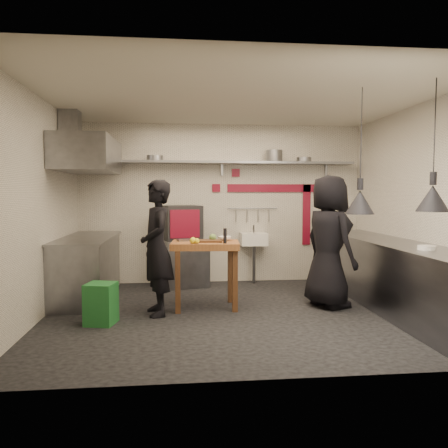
{
  "coord_description": "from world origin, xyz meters",
  "views": [
    {
      "loc": [
        -0.77,
        -5.65,
        1.58
      ],
      "look_at": [
        -0.15,
        0.3,
        1.16
      ],
      "focal_mm": 35.0,
      "sensor_mm": 36.0,
      "label": 1
    }
  ],
  "objects": [
    {
      "name": "floor",
      "position": [
        0.0,
        0.0,
        0.0
      ],
      "size": [
        5.0,
        5.0,
        0.0
      ],
      "primitive_type": "plane",
      "color": "black",
      "rests_on": "ground"
    },
    {
      "name": "ceiling",
      "position": [
        0.0,
        0.0,
        2.8
      ],
      "size": [
        5.0,
        5.0,
        0.0
      ],
      "primitive_type": "plane",
      "color": "beige",
      "rests_on": "floor"
    },
    {
      "name": "wall_back",
      "position": [
        0.0,
        2.1,
        1.4
      ],
      "size": [
        5.0,
        0.04,
        2.8
      ],
      "primitive_type": "cube",
      "color": "beige",
      "rests_on": "floor"
    },
    {
      "name": "wall_front",
      "position": [
        0.0,
        -2.1,
        1.4
      ],
      "size": [
        5.0,
        0.04,
        2.8
      ],
      "primitive_type": "cube",
      "color": "beige",
      "rests_on": "floor"
    },
    {
      "name": "wall_left",
      "position": [
        -2.5,
        0.0,
        1.4
      ],
      "size": [
        0.04,
        4.2,
        2.8
      ],
      "primitive_type": "cube",
      "color": "beige",
      "rests_on": "floor"
    },
    {
      "name": "wall_right",
      "position": [
        2.5,
        0.0,
        1.4
      ],
      "size": [
        0.04,
        4.2,
        2.8
      ],
      "primitive_type": "cube",
      "color": "beige",
      "rests_on": "floor"
    },
    {
      "name": "red_band_horiz",
      "position": [
        0.95,
        2.08,
        1.68
      ],
      "size": [
        1.7,
        0.02,
        0.14
      ],
      "primitive_type": "cube",
      "color": "maroon",
      "rests_on": "wall_back"
    },
    {
      "name": "red_band_vert",
      "position": [
        1.55,
        2.08,
        1.2
      ],
      "size": [
        0.14,
        0.02,
        1.1
      ],
      "primitive_type": "cube",
      "color": "maroon",
      "rests_on": "wall_back"
    },
    {
      "name": "red_tile_a",
      "position": [
        0.25,
        2.08,
        1.95
      ],
      "size": [
        0.14,
        0.02,
        0.14
      ],
      "primitive_type": "cube",
      "color": "maroon",
      "rests_on": "wall_back"
    },
    {
      "name": "red_tile_b",
      "position": [
        -0.1,
        2.08,
        1.68
      ],
      "size": [
        0.14,
        0.02,
        0.14
      ],
      "primitive_type": "cube",
      "color": "maroon",
      "rests_on": "wall_back"
    },
    {
      "name": "back_shelf",
      "position": [
        0.0,
        1.92,
        2.12
      ],
      "size": [
        4.6,
        0.34,
        0.04
      ],
      "primitive_type": "cube",
      "color": "slate",
      "rests_on": "wall_back"
    },
    {
      "name": "shelf_bracket_left",
      "position": [
        -1.9,
        2.07,
        2.02
      ],
      "size": [
        0.04,
        0.06,
        0.24
      ],
      "primitive_type": "cube",
      "color": "slate",
      "rests_on": "wall_back"
    },
    {
      "name": "shelf_bracket_mid",
      "position": [
        0.0,
        2.07,
        2.02
      ],
      "size": [
        0.04,
        0.06,
        0.24
      ],
      "primitive_type": "cube",
      "color": "slate",
      "rests_on": "wall_back"
    },
    {
      "name": "shelf_bracket_right",
      "position": [
        1.9,
        2.07,
        2.02
      ],
      "size": [
        0.04,
        0.06,
        0.24
      ],
      "primitive_type": "cube",
      "color": "slate",
      "rests_on": "wall_back"
    },
    {
      "name": "pan_far_left",
      "position": [
        -1.16,
        1.92,
        2.19
      ],
      "size": [
        0.35,
        0.35,
        0.09
      ],
      "primitive_type": "cylinder",
      "rotation": [
        0.0,
        0.0,
        -0.3
      ],
      "color": "slate",
      "rests_on": "back_shelf"
    },
    {
      "name": "pan_mid_left",
      "position": [
        -1.16,
        1.92,
        2.18
      ],
      "size": [
        0.29,
        0.29,
        0.07
      ],
      "primitive_type": "cylinder",
      "rotation": [
        0.0,
        0.0,
        -0.28
      ],
      "color": "slate",
      "rests_on": "back_shelf"
    },
    {
      "name": "stock_pot",
      "position": [
        0.91,
        1.92,
        2.24
      ],
      "size": [
        0.37,
        0.37,
        0.2
      ],
      "primitive_type": "cylinder",
      "rotation": [
        0.0,
        0.0,
        -0.35
      ],
      "color": "slate",
      "rests_on": "back_shelf"
    },
    {
      "name": "pan_right",
      "position": [
        1.44,
        1.92,
        2.18
      ],
      "size": [
        0.3,
        0.3,
        0.08
      ],
      "primitive_type": "cylinder",
      "rotation": [
        0.0,
        0.0,
        -0.22
      ],
      "color": "slate",
      "rests_on": "back_shelf"
    },
    {
      "name": "oven_stand",
      "position": [
        -0.68,
        1.78,
        0.4
      ],
      "size": [
        0.87,
        0.83,
        0.8
      ],
      "primitive_type": "cube",
      "rotation": [
        0.0,
        0.0,
        0.28
      ],
      "color": "slate",
      "rests_on": "floor"
    },
    {
      "name": "combi_oven",
      "position": [
        -0.73,
        1.75,
        1.09
      ],
      "size": [
        0.74,
        0.71,
        0.58
      ],
      "primitive_type": "cube",
      "rotation": [
        0.0,
        0.0,
        0.28
      ],
      "color": "black",
      "rests_on": "oven_stand"
    },
    {
      "name": "oven_door",
      "position": [
        -0.67,
        1.47,
        1.09
      ],
      "size": [
        0.49,
        0.17,
        0.46
      ],
      "primitive_type": "cube",
      "rotation": [
        0.0,
        0.0,
        0.28
      ],
      "color": "maroon",
      "rests_on": "combi_oven"
    },
    {
      "name": "oven_glass",
      "position": [
        -0.71,
        1.5,
        1.09
      ],
      "size": [
        0.32,
        0.1,
        0.34
      ],
      "primitive_type": "cube",
      "rotation": [
        0.0,
        0.0,
        0.28
      ],
      "color": "black",
      "rests_on": "oven_door"
    },
    {
      "name": "hand_sink",
      "position": [
        0.55,
        1.92,
        0.78
      ],
      "size": [
        0.46,
        0.34,
        0.22
      ],
      "primitive_type": "cube",
      "color": "white",
      "rests_on": "wall_back"
    },
    {
      "name": "sink_tap",
      "position": [
        0.55,
        1.92,
        0.96
      ],
      "size": [
        0.03,
        0.03,
        0.14
      ],
      "primitive_type": "cylinder",
      "color": "slate",
      "rests_on": "hand_sink"
    },
    {
      "name": "sink_drain",
      "position": [
        0.55,
        1.88,
        0.34
      ],
      "size": [
        0.06,
        0.06,
        0.66
      ],
      "primitive_type": "cylinder",
      "color": "slate",
      "rests_on": "floor"
    },
    {
      "name": "utensil_rail",
      "position": [
        0.55,
        2.06,
        1.32
      ],
      "size": [
        0.9,
        0.02,
        0.02
      ],
      "primitive_type": "cylinder",
      "rotation": [
        0.0,
        1.57,
        0.0
      ],
      "color": "slate",
      "rests_on": "wall_back"
    },
    {
      "name": "counter_right",
      "position": [
        2.15,
        0.0,
        0.45
      ],
      "size": [
        0.7,
        3.8,
        0.9
      ],
      "primitive_type": "cube",
      "color": "slate",
      "rests_on": "floor"
    },
    {
      "name": "counter_right_top",
      "position": [
        2.15,
        0.0,
        0.92
      ],
      "size": [
        0.76,
        3.9,
        0.03
      ],
      "primitive_type": "cube",
      "color": "slate",
      "rests_on": "counter_right"
    },
    {
      "name": "small_bowl_right",
      "position": [
        2.1,
        -0.89,
        0.96
      ],
      "size": [
        0.27,
        0.27,
        0.05
      ],
      "primitive_type": "cylinder",
      "rotation": [
        0.0,
        0.0,
        -0.43
      ],
      "color": "white",
      "rests_on": "counter_right_top"
    },
    {
      "name": "counter_left",
      "position": [
        -2.15,
        1.05,
        0.45
      ],
      "size": [
        0.7,
        1.9,
        0.9
      ],
      "primitive_type": "cube",
      "color": "slate",
      "rests_on": "floor"
    },
    {
      "name": "counter_left_top",
      "position": [
        -2.15,
        1.05,
        0.92
      ],
      "size": [
        0.76,
        2.0,
        0.03
      ],
      "primitive_type": "cube",
      "color": "slate",
      "rests_on": "counter_left"
    },
    {
      "name": "extractor_hood",
      "position": [
        -2.1,
        1.05,
        2.15
      ],
      "size": [
        0.78,
        1.6,
        0.5
      ],
      "primitive_type": "cube",
      "color": "slate",
      "rests_on": "ceiling"
    },
    {
      "name": "hood_duct",
      "position": [
        -2.35,
        1.05,
        2.55
      ],
      "size": [
        0.28,
        0.28,
        0.5
      ],
      "primitive_type": "cube",
      "color": "slate",
      "rests_on": "ceiling"
    },
    {
      "name": "green_bin",
      "position": [
        -1.71,
        -0.32,
        0.25
      ],
      "size": [
        0.4,
        0.4,
        0.5
      ],
      "primitive_type": "cube",
      "rotation": [
        0.0,
        0.0,
        -0.22
      ],
      "color": "#1C6327",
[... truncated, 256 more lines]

